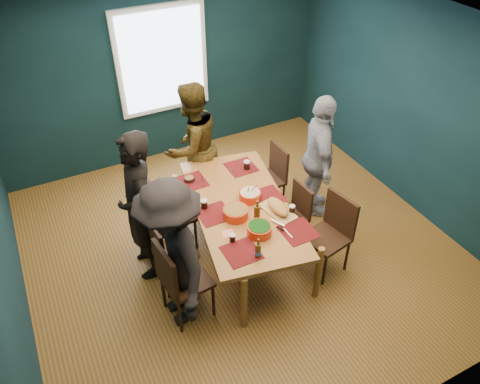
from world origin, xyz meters
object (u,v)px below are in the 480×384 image
object	(u,v)px
person_back	(192,146)
chair_right_mid	(295,210)
person_near_left	(173,256)
bowl_herbs	(259,229)
chair_left_near	(177,277)
bowl_salad	(236,213)
bowl_dumpling	(250,195)
dining_table	(241,210)
chair_right_far	(272,173)
cutting_board	(278,208)
person_far_left	(140,208)
person_right	(319,158)
chair_right_near	(333,229)
chair_left_far	(165,212)
chair_left_mid	(166,249)

from	to	relation	value
person_back	chair_right_mid	bearing A→B (deg)	100.23
person_near_left	bowl_herbs	xyz separation A→B (m)	(0.96, -0.01, -0.03)
chair_left_near	bowl_salad	xyz separation A→B (m)	(0.84, 0.37, 0.26)
bowl_dumpling	dining_table	bearing A→B (deg)	-158.33
chair_right_far	person_back	bearing A→B (deg)	145.30
person_near_left	cutting_board	size ratio (longest dim) A/B	3.11
person_far_left	bowl_dumpling	world-z (taller)	person_far_left
person_back	person_right	distance (m)	1.65
person_right	cutting_board	distance (m)	1.13
chair_right_near	chair_left_near	bearing A→B (deg)	165.42
chair_left_far	person_near_left	size ratio (longest dim) A/B	0.57
dining_table	chair_right_near	distance (m)	1.06
person_near_left	dining_table	bearing A→B (deg)	116.24
chair_right_near	cutting_board	xyz separation A→B (m)	(-0.55, 0.33, 0.27)
chair_right_far	person_far_left	distance (m)	1.96
chair_left_near	person_far_left	bearing A→B (deg)	89.83
person_back	chair_right_far	bearing A→B (deg)	126.08
chair_left_mid	person_right	bearing A→B (deg)	5.53
chair_left_far	person_near_left	bearing A→B (deg)	-107.06
chair_left_far	person_back	world-z (taller)	person_back
chair_right_near	bowl_salad	distance (m)	1.14
bowl_herbs	cutting_board	size ratio (longest dim) A/B	0.47
person_near_left	bowl_herbs	size ratio (longest dim) A/B	6.60
person_far_left	bowl_dumpling	distance (m)	1.25
dining_table	person_near_left	world-z (taller)	person_near_left
chair_right_far	bowl_salad	distance (m)	1.31
chair_right_mid	bowl_salad	xyz separation A→B (m)	(-0.86, -0.09, 0.37)
person_right	bowl_dumpling	world-z (taller)	person_right
chair_right_far	chair_left_mid	bearing A→B (deg)	-158.90
chair_left_near	person_right	bearing A→B (deg)	14.06
chair_left_far	cutting_board	bearing A→B (deg)	-40.35
chair_right_mid	bowl_herbs	distance (m)	0.96
chair_right_far	chair_right_mid	xyz separation A→B (m)	(-0.09, -0.74, -0.06)
chair_left_far	chair_left_mid	bearing A→B (deg)	-112.38
chair_left_mid	person_back	xyz separation A→B (m)	(0.87, 1.31, 0.33)
dining_table	chair_right_near	size ratio (longest dim) A/B	2.26
dining_table	cutting_board	size ratio (longest dim) A/B	3.92
person_right	cutting_board	xyz separation A→B (m)	(-0.96, -0.60, -0.02)
bowl_herbs	chair_right_far	bearing A→B (deg)	54.33
person_near_left	bowl_salad	xyz separation A→B (m)	(0.85, 0.34, -0.03)
chair_left_mid	cutting_board	bearing A→B (deg)	-14.57
chair_right_mid	person_back	distance (m)	1.59
person_far_left	person_right	size ratio (longest dim) A/B	1.07
person_right	bowl_dumpling	size ratio (longest dim) A/B	6.70
chair_right_near	person_back	xyz separation A→B (m)	(-0.94, 1.88, 0.31)
bowl_dumpling	cutting_board	world-z (taller)	bowl_dumpling
bowl_herbs	person_far_left	bearing A→B (deg)	141.40
chair_left_near	chair_right_far	size ratio (longest dim) A/B	1.10
person_near_left	cutting_board	bearing A→B (deg)	99.00
chair_left_mid	person_near_left	bearing A→B (deg)	-100.64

